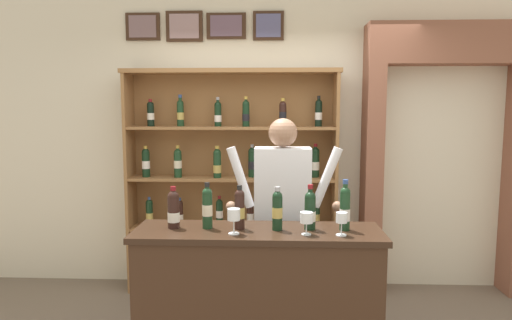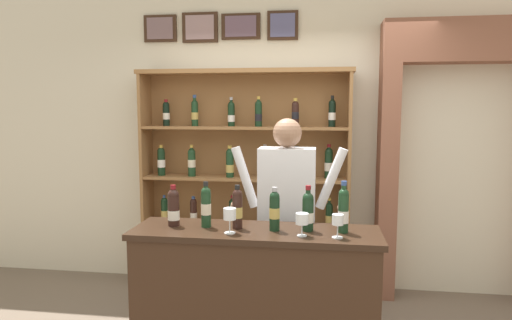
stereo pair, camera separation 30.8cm
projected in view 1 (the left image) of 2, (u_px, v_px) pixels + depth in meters
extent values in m
cube|color=beige|center=(278.00, 132.00, 4.51)|extent=(12.00, 0.16, 3.06)
cube|color=#382316|center=(143.00, 27.00, 4.35)|extent=(0.33, 0.02, 0.26)
cube|color=#755B5F|center=(142.00, 26.00, 4.34)|extent=(0.26, 0.01, 0.21)
cube|color=#382316|center=(184.00, 26.00, 4.33)|extent=(0.35, 0.02, 0.29)
cube|color=gray|center=(184.00, 26.00, 4.32)|extent=(0.28, 0.01, 0.23)
cube|color=#382316|center=(226.00, 26.00, 4.32)|extent=(0.38, 0.02, 0.24)
cube|color=#644C5E|center=(226.00, 26.00, 4.30)|extent=(0.30, 0.01, 0.20)
cube|color=#382316|center=(268.00, 26.00, 4.30)|extent=(0.29, 0.02, 0.27)
cube|color=slate|center=(268.00, 25.00, 4.28)|extent=(0.23, 0.01, 0.22)
cube|color=olive|center=(131.00, 182.00, 4.35)|extent=(0.03, 0.30, 2.12)
cube|color=olive|center=(335.00, 183.00, 4.26)|extent=(0.03, 0.30, 2.12)
cube|color=olive|center=(233.00, 180.00, 4.45)|extent=(1.98, 0.02, 2.12)
cube|color=olive|center=(232.00, 276.00, 4.41)|extent=(1.92, 0.29, 0.03)
cylinder|color=black|center=(146.00, 263.00, 4.41)|extent=(0.07, 0.07, 0.23)
sphere|color=black|center=(146.00, 250.00, 4.40)|extent=(0.07, 0.07, 0.07)
cylinder|color=black|center=(146.00, 248.00, 4.40)|extent=(0.03, 0.03, 0.06)
cylinder|color=maroon|center=(146.00, 246.00, 4.39)|extent=(0.03, 0.03, 0.03)
cylinder|color=tan|center=(146.00, 264.00, 4.41)|extent=(0.07, 0.07, 0.07)
cylinder|color=#19381E|center=(180.00, 264.00, 4.39)|extent=(0.07, 0.07, 0.23)
sphere|color=#19381E|center=(179.00, 252.00, 4.38)|extent=(0.07, 0.07, 0.07)
cylinder|color=#19381E|center=(179.00, 249.00, 4.38)|extent=(0.03, 0.03, 0.07)
cylinder|color=#B79338|center=(179.00, 247.00, 4.37)|extent=(0.04, 0.04, 0.03)
cylinder|color=black|center=(180.00, 265.00, 4.40)|extent=(0.07, 0.07, 0.07)
cylinder|color=black|center=(202.00, 263.00, 4.40)|extent=(0.07, 0.07, 0.23)
sphere|color=black|center=(202.00, 252.00, 4.39)|extent=(0.07, 0.07, 0.07)
cylinder|color=black|center=(202.00, 248.00, 4.38)|extent=(0.03, 0.03, 0.08)
cylinder|color=#B79338|center=(202.00, 245.00, 4.38)|extent=(0.04, 0.04, 0.03)
cylinder|color=tan|center=(202.00, 265.00, 4.40)|extent=(0.07, 0.07, 0.07)
cylinder|color=#19381E|center=(234.00, 262.00, 4.42)|extent=(0.07, 0.07, 0.24)
sphere|color=#19381E|center=(234.00, 250.00, 4.41)|extent=(0.07, 0.07, 0.07)
cylinder|color=#19381E|center=(234.00, 247.00, 4.40)|extent=(0.03, 0.03, 0.06)
cylinder|color=navy|center=(234.00, 245.00, 4.40)|extent=(0.03, 0.03, 0.03)
cylinder|color=silver|center=(234.00, 262.00, 4.42)|extent=(0.07, 0.07, 0.08)
cylinder|color=black|center=(259.00, 264.00, 4.36)|extent=(0.07, 0.07, 0.24)
sphere|color=black|center=(259.00, 252.00, 4.34)|extent=(0.07, 0.07, 0.07)
cylinder|color=black|center=(259.00, 249.00, 4.34)|extent=(0.03, 0.03, 0.07)
cylinder|color=navy|center=(259.00, 246.00, 4.34)|extent=(0.03, 0.03, 0.03)
cylinder|color=silver|center=(259.00, 264.00, 4.36)|extent=(0.07, 0.07, 0.08)
cylinder|color=black|center=(288.00, 266.00, 4.34)|extent=(0.07, 0.07, 0.23)
sphere|color=black|center=(288.00, 254.00, 4.32)|extent=(0.07, 0.07, 0.07)
cylinder|color=black|center=(288.00, 250.00, 4.32)|extent=(0.03, 0.03, 0.08)
cylinder|color=navy|center=(288.00, 247.00, 4.32)|extent=(0.03, 0.03, 0.03)
cylinder|color=silver|center=(288.00, 266.00, 4.34)|extent=(0.07, 0.07, 0.07)
cylinder|color=black|center=(316.00, 265.00, 4.36)|extent=(0.07, 0.07, 0.22)
sphere|color=black|center=(317.00, 253.00, 4.34)|extent=(0.07, 0.07, 0.07)
cylinder|color=black|center=(317.00, 250.00, 4.34)|extent=(0.03, 0.03, 0.07)
cylinder|color=maroon|center=(317.00, 248.00, 4.34)|extent=(0.03, 0.03, 0.03)
cylinder|color=silver|center=(316.00, 265.00, 4.36)|extent=(0.07, 0.07, 0.07)
cube|color=olive|center=(232.00, 228.00, 4.36)|extent=(1.92, 0.29, 0.02)
cylinder|color=black|center=(150.00, 215.00, 4.35)|extent=(0.07, 0.07, 0.23)
sphere|color=black|center=(149.00, 203.00, 4.34)|extent=(0.07, 0.07, 0.07)
cylinder|color=black|center=(149.00, 200.00, 4.34)|extent=(0.02, 0.02, 0.06)
cylinder|color=navy|center=(149.00, 198.00, 4.33)|extent=(0.03, 0.03, 0.03)
cylinder|color=tan|center=(150.00, 217.00, 4.35)|extent=(0.07, 0.07, 0.07)
cylinder|color=black|center=(180.00, 215.00, 4.37)|extent=(0.07, 0.07, 0.22)
sphere|color=black|center=(179.00, 203.00, 4.35)|extent=(0.07, 0.07, 0.07)
cylinder|color=black|center=(179.00, 201.00, 4.35)|extent=(0.03, 0.03, 0.06)
cylinder|color=navy|center=(179.00, 199.00, 4.35)|extent=(0.03, 0.03, 0.03)
cylinder|color=silver|center=(180.00, 218.00, 4.37)|extent=(0.07, 0.07, 0.07)
cylinder|color=black|center=(219.00, 215.00, 4.37)|extent=(0.07, 0.07, 0.22)
sphere|color=black|center=(219.00, 203.00, 4.36)|extent=(0.07, 0.07, 0.07)
cylinder|color=black|center=(219.00, 200.00, 4.35)|extent=(0.03, 0.03, 0.07)
cylinder|color=maroon|center=(219.00, 197.00, 4.35)|extent=(0.03, 0.03, 0.03)
cylinder|color=silver|center=(219.00, 214.00, 4.37)|extent=(0.07, 0.07, 0.07)
cylinder|color=black|center=(250.00, 215.00, 4.36)|extent=(0.07, 0.07, 0.22)
sphere|color=black|center=(250.00, 204.00, 4.35)|extent=(0.07, 0.07, 0.07)
cylinder|color=black|center=(250.00, 200.00, 4.35)|extent=(0.02, 0.02, 0.07)
cylinder|color=black|center=(250.00, 198.00, 4.34)|extent=(0.03, 0.03, 0.03)
cylinder|color=silver|center=(250.00, 217.00, 4.36)|extent=(0.07, 0.07, 0.07)
cylinder|color=#19381E|center=(279.00, 215.00, 4.35)|extent=(0.07, 0.07, 0.24)
sphere|color=#19381E|center=(279.00, 202.00, 4.33)|extent=(0.07, 0.07, 0.07)
cylinder|color=#19381E|center=(279.00, 199.00, 4.33)|extent=(0.03, 0.03, 0.07)
cylinder|color=black|center=(279.00, 197.00, 4.33)|extent=(0.03, 0.03, 0.03)
cylinder|color=tan|center=(279.00, 216.00, 4.35)|extent=(0.07, 0.07, 0.08)
cylinder|color=black|center=(316.00, 216.00, 4.30)|extent=(0.07, 0.07, 0.22)
sphere|color=black|center=(316.00, 205.00, 4.29)|extent=(0.07, 0.07, 0.07)
cylinder|color=black|center=(317.00, 201.00, 4.28)|extent=(0.03, 0.03, 0.08)
cylinder|color=#B79338|center=(317.00, 198.00, 4.28)|extent=(0.03, 0.03, 0.03)
cylinder|color=tan|center=(316.00, 217.00, 4.30)|extent=(0.07, 0.07, 0.07)
cube|color=olive|center=(232.00, 178.00, 4.30)|extent=(1.92, 0.29, 0.02)
cylinder|color=black|center=(146.00, 165.00, 4.30)|extent=(0.07, 0.07, 0.23)
sphere|color=black|center=(146.00, 152.00, 4.29)|extent=(0.07, 0.07, 0.07)
cylinder|color=black|center=(146.00, 150.00, 4.29)|extent=(0.03, 0.03, 0.06)
cylinder|color=#B79338|center=(145.00, 147.00, 4.28)|extent=(0.03, 0.03, 0.03)
cylinder|color=silver|center=(146.00, 165.00, 4.30)|extent=(0.08, 0.08, 0.07)
cylinder|color=#19381E|center=(178.00, 165.00, 4.28)|extent=(0.07, 0.07, 0.23)
sphere|color=#19381E|center=(178.00, 153.00, 4.27)|extent=(0.07, 0.07, 0.07)
cylinder|color=#19381E|center=(178.00, 150.00, 4.26)|extent=(0.03, 0.03, 0.07)
cylinder|color=#B79338|center=(178.00, 147.00, 4.26)|extent=(0.03, 0.03, 0.03)
cylinder|color=beige|center=(178.00, 164.00, 4.28)|extent=(0.08, 0.08, 0.07)
cylinder|color=#19381E|center=(217.00, 166.00, 4.26)|extent=(0.07, 0.07, 0.23)
sphere|color=#19381E|center=(217.00, 153.00, 4.24)|extent=(0.07, 0.07, 0.07)
cylinder|color=#19381E|center=(217.00, 150.00, 4.24)|extent=(0.04, 0.04, 0.07)
cylinder|color=#B79338|center=(217.00, 147.00, 4.24)|extent=(0.04, 0.04, 0.03)
cylinder|color=tan|center=(217.00, 169.00, 4.26)|extent=(0.08, 0.08, 0.07)
cylinder|color=black|center=(252.00, 165.00, 4.30)|extent=(0.07, 0.07, 0.24)
sphere|color=black|center=(252.00, 152.00, 4.29)|extent=(0.07, 0.07, 0.07)
cylinder|color=black|center=(252.00, 149.00, 4.28)|extent=(0.03, 0.03, 0.07)
cylinder|color=#99999E|center=(252.00, 146.00, 4.28)|extent=(0.03, 0.03, 0.03)
cylinder|color=black|center=(252.00, 165.00, 4.30)|extent=(0.08, 0.08, 0.08)
cylinder|color=#19381E|center=(284.00, 165.00, 4.26)|extent=(0.07, 0.07, 0.24)
sphere|color=#19381E|center=(284.00, 151.00, 4.25)|extent=(0.07, 0.07, 0.07)
cylinder|color=#19381E|center=(285.00, 149.00, 4.24)|extent=(0.03, 0.03, 0.06)
cylinder|color=black|center=(285.00, 147.00, 4.24)|extent=(0.04, 0.04, 0.03)
cylinder|color=silver|center=(284.00, 168.00, 4.27)|extent=(0.08, 0.08, 0.08)
cylinder|color=black|center=(315.00, 165.00, 4.29)|extent=(0.07, 0.07, 0.24)
sphere|color=black|center=(316.00, 151.00, 4.27)|extent=(0.07, 0.07, 0.07)
cylinder|color=black|center=(316.00, 148.00, 4.27)|extent=(0.03, 0.03, 0.07)
cylinder|color=maroon|center=(316.00, 145.00, 4.27)|extent=(0.03, 0.03, 0.03)
cylinder|color=silver|center=(315.00, 166.00, 4.29)|extent=(0.08, 0.08, 0.08)
cube|color=olive|center=(231.00, 128.00, 4.24)|extent=(1.92, 0.29, 0.02)
cylinder|color=black|center=(151.00, 116.00, 4.29)|extent=(0.07, 0.07, 0.20)
sphere|color=black|center=(150.00, 105.00, 4.28)|extent=(0.07, 0.07, 0.07)
cylinder|color=black|center=(150.00, 103.00, 4.28)|extent=(0.03, 0.03, 0.06)
cylinder|color=maroon|center=(150.00, 101.00, 4.27)|extent=(0.03, 0.03, 0.03)
cylinder|color=silver|center=(151.00, 116.00, 4.29)|extent=(0.07, 0.07, 0.06)
cylinder|color=#19381E|center=(180.00, 115.00, 4.28)|extent=(0.07, 0.07, 0.21)
sphere|color=#19381E|center=(180.00, 103.00, 4.27)|extent=(0.07, 0.07, 0.07)
cylinder|color=#19381E|center=(180.00, 100.00, 4.26)|extent=(0.03, 0.03, 0.08)
cylinder|color=navy|center=(180.00, 96.00, 4.26)|extent=(0.04, 0.04, 0.03)
cylinder|color=tan|center=(180.00, 116.00, 4.28)|extent=(0.07, 0.07, 0.07)
cylinder|color=black|center=(218.00, 116.00, 4.27)|extent=(0.07, 0.07, 0.20)
sphere|color=black|center=(218.00, 105.00, 4.26)|extent=(0.07, 0.07, 0.07)
cylinder|color=black|center=(218.00, 102.00, 4.25)|extent=(0.03, 0.03, 0.08)
cylinder|color=#99999E|center=(218.00, 99.00, 4.25)|extent=(0.03, 0.03, 0.03)
cylinder|color=silver|center=(218.00, 119.00, 4.27)|extent=(0.07, 0.07, 0.06)
cylinder|color=black|center=(246.00, 116.00, 4.21)|extent=(0.07, 0.07, 0.21)
sphere|color=black|center=(246.00, 104.00, 4.20)|extent=(0.07, 0.07, 0.07)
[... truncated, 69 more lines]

